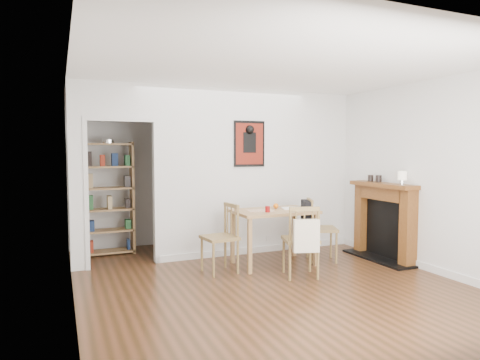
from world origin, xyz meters
name	(u,v)px	position (x,y,z in m)	size (l,w,h in m)	color
ground	(263,280)	(0.00, 0.00, 0.00)	(5.20, 5.20, 0.00)	#522E1A
room_shell	(231,173)	(0.10, 1.34, 1.30)	(5.20, 5.20, 5.20)	silver
dining_table	(274,217)	(0.47, 0.62, 0.70)	(1.16, 0.74, 0.79)	#A67D4D
chair_left	(220,238)	(-0.40, 0.53, 0.47)	(0.52, 0.52, 0.93)	olive
chair_right	(320,229)	(1.20, 0.53, 0.48)	(0.65, 0.61, 0.93)	olive
chair_front	(301,240)	(0.51, -0.05, 0.48)	(0.59, 0.63, 0.94)	olive
bookshelf	(109,199)	(-1.64, 2.20, 0.88)	(0.75, 0.30, 1.78)	#A67D4D
fireplace	(384,219)	(2.16, 0.25, 0.62)	(0.45, 1.25, 1.16)	brown
red_glass	(268,209)	(0.28, 0.45, 0.84)	(0.07, 0.07, 0.09)	maroon
orange_fruit	(276,206)	(0.57, 0.75, 0.83)	(0.08, 0.08, 0.08)	orange
placemat	(261,210)	(0.26, 0.63, 0.80)	(0.37, 0.27, 0.00)	beige
notebook	(292,208)	(0.78, 0.63, 0.80)	(0.30, 0.22, 0.01)	white
mantel_lamp	(402,176)	(2.10, -0.15, 1.28)	(0.12, 0.12, 0.19)	silver
ceramic_jar_a	(379,179)	(2.15, 0.39, 1.21)	(0.09, 0.09, 0.11)	black
ceramic_jar_b	(371,178)	(2.14, 0.55, 1.21)	(0.08, 0.08, 0.10)	black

